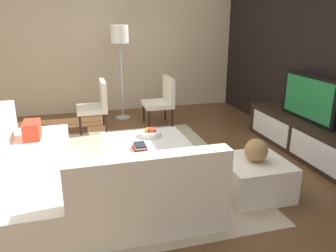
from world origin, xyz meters
name	(u,v)px	position (x,y,z in m)	size (l,w,h in m)	color
ground_plane	(141,173)	(0.00, 0.00, 0.00)	(14.00, 14.00, 0.00)	brown
feature_wall_back	(333,56)	(0.00, 2.70, 1.40)	(6.40, 0.12, 2.80)	black
side_wall_left	(118,43)	(-3.20, 0.20, 1.40)	(0.12, 5.20, 2.80)	beige
area_rug	(139,169)	(-0.10, 0.00, 0.01)	(3.29, 2.39, 0.01)	tan
media_console	(303,137)	(0.00, 2.40, 0.25)	(2.27, 0.48, 0.50)	black
television	(309,98)	(0.00, 2.40, 0.83)	(1.08, 0.06, 0.66)	black
sectional_couch	(64,180)	(0.51, -0.91, 0.28)	(2.47, 2.27, 0.81)	beige
coffee_table	(146,154)	(-0.10, 0.10, 0.20)	(0.99, 1.08, 0.38)	black
accent_chair_near	(97,103)	(-1.91, -0.38, 0.49)	(0.54, 0.51, 0.87)	black
floor_lamp	(120,40)	(-2.49, 0.14, 1.50)	(0.32, 0.32, 1.76)	#A5A5AA
ottoman	(254,177)	(0.86, 1.12, 0.20)	(0.70, 0.70, 0.40)	beige
fruit_bowl	(150,133)	(-0.28, 0.20, 0.43)	(0.28, 0.28, 0.13)	silver
accent_chair_far	(162,98)	(-1.93, 0.80, 0.49)	(0.57, 0.51, 0.87)	black
decorative_ball	(256,150)	(0.86, 1.12, 0.53)	(0.25, 0.25, 0.25)	#997247
book_stack	(140,146)	(0.12, -0.03, 0.41)	(0.21, 0.16, 0.07)	maroon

